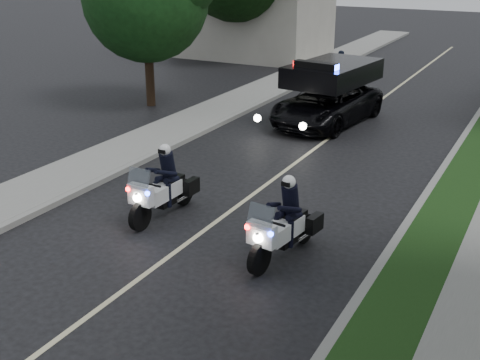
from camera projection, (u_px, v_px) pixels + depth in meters
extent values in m
plane|color=black|center=(102.00, 306.00, 11.19)|extent=(120.00, 120.00, 0.00)
cube|color=gray|center=(441.00, 172.00, 17.63)|extent=(0.20, 60.00, 0.15)
cube|color=#193814|center=(467.00, 176.00, 17.32)|extent=(1.20, 60.00, 0.16)
cube|color=gray|center=(198.00, 134.00, 21.22)|extent=(0.20, 60.00, 0.15)
cube|color=gray|center=(171.00, 130.00, 21.70)|extent=(2.00, 60.00, 0.16)
cube|color=#BFB78C|center=(308.00, 153.00, 19.45)|extent=(0.12, 50.00, 0.01)
imported|color=black|center=(326.00, 123.00, 22.78)|extent=(3.09, 5.58, 2.59)
imported|color=black|center=(339.00, 91.00, 27.86)|extent=(0.79, 1.79, 0.91)
imported|color=black|center=(339.00, 91.00, 27.86)|extent=(0.59, 0.40, 1.63)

